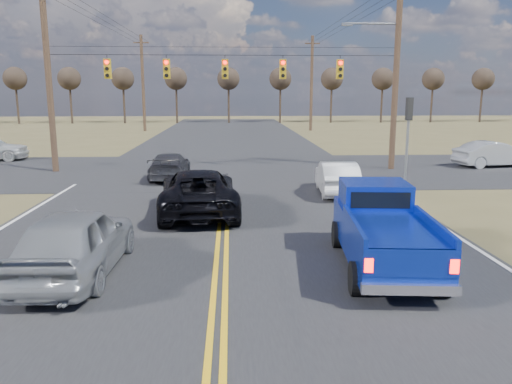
{
  "coord_description": "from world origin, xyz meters",
  "views": [
    {
      "loc": [
        0.27,
        -8.56,
        4.13
      ],
      "look_at": [
        0.93,
        4.53,
        1.5
      ],
      "focal_mm": 35.0,
      "sensor_mm": 36.0,
      "label": 1
    }
  ],
  "objects_px": {
    "black_suv": "(199,191)",
    "dgrey_car_queue": "(170,166)",
    "pickup_truck": "(382,230)",
    "white_car_queue": "(337,178)",
    "cross_car_east_near": "(493,154)",
    "silver_suv": "(76,241)"
  },
  "relations": [
    {
      "from": "black_suv",
      "to": "dgrey_car_queue",
      "type": "bearing_deg",
      "value": -79.72
    },
    {
      "from": "pickup_truck",
      "to": "black_suv",
      "type": "xyz_separation_m",
      "value": [
        -4.72,
        5.65,
        -0.14
      ]
    },
    {
      "from": "dgrey_car_queue",
      "to": "white_car_queue",
      "type": "bearing_deg",
      "value": 150.46
    },
    {
      "from": "black_suv",
      "to": "dgrey_car_queue",
      "type": "xyz_separation_m",
      "value": [
        -1.84,
        7.11,
        -0.14
      ]
    },
    {
      "from": "white_car_queue",
      "to": "cross_car_east_near",
      "type": "bearing_deg",
      "value": -141.09
    },
    {
      "from": "silver_suv",
      "to": "cross_car_east_near",
      "type": "bearing_deg",
      "value": -137.12
    },
    {
      "from": "black_suv",
      "to": "dgrey_car_queue",
      "type": "distance_m",
      "value": 7.35
    },
    {
      "from": "black_suv",
      "to": "cross_car_east_near",
      "type": "xyz_separation_m",
      "value": [
        15.83,
        10.16,
        -0.05
      ]
    },
    {
      "from": "silver_suv",
      "to": "black_suv",
      "type": "distance_m",
      "value": 6.32
    },
    {
      "from": "silver_suv",
      "to": "cross_car_east_near",
      "type": "distance_m",
      "value": 24.27
    },
    {
      "from": "pickup_truck",
      "to": "silver_suv",
      "type": "distance_m",
      "value": 7.15
    },
    {
      "from": "black_suv",
      "to": "white_car_queue",
      "type": "distance_m",
      "value": 6.28
    },
    {
      "from": "black_suv",
      "to": "cross_car_east_near",
      "type": "distance_m",
      "value": 18.81
    },
    {
      "from": "pickup_truck",
      "to": "black_suv",
      "type": "bearing_deg",
      "value": 135.12
    },
    {
      "from": "white_car_queue",
      "to": "pickup_truck",
      "type": "bearing_deg",
      "value": 89.49
    },
    {
      "from": "dgrey_car_queue",
      "to": "black_suv",
      "type": "bearing_deg",
      "value": 103.91
    },
    {
      "from": "dgrey_car_queue",
      "to": "cross_car_east_near",
      "type": "xyz_separation_m",
      "value": [
        17.67,
        3.04,
        0.09
      ]
    },
    {
      "from": "white_car_queue",
      "to": "dgrey_car_queue",
      "type": "height_order",
      "value": "white_car_queue"
    },
    {
      "from": "white_car_queue",
      "to": "dgrey_car_queue",
      "type": "bearing_deg",
      "value": -24.49
    },
    {
      "from": "pickup_truck",
      "to": "white_car_queue",
      "type": "height_order",
      "value": "pickup_truck"
    },
    {
      "from": "pickup_truck",
      "to": "white_car_queue",
      "type": "relative_size",
      "value": 1.24
    },
    {
      "from": "silver_suv",
      "to": "dgrey_car_queue",
      "type": "xyz_separation_m",
      "value": [
        0.59,
        12.95,
        -0.17
      ]
    }
  ]
}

